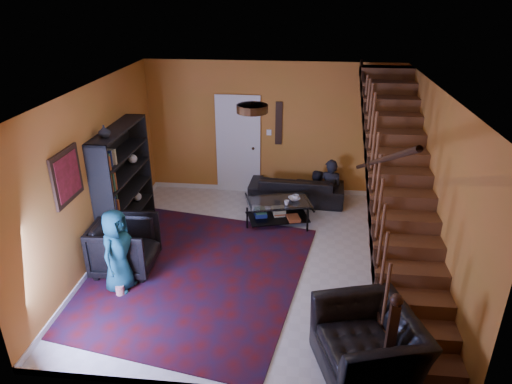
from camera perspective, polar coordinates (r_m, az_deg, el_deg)
floor at (r=7.66m, az=0.27°, el=-8.36°), size 5.50×5.50×0.00m
room at (r=8.98m, az=-7.37°, el=-2.94°), size 5.50×5.50×5.50m
staircase at (r=7.13m, az=17.52°, el=0.52°), size 0.95×5.02×3.18m
bookshelf at (r=8.28m, az=-16.09°, el=0.80°), size 0.35×1.80×2.00m
door at (r=9.74m, az=-2.22°, el=5.74°), size 0.82×0.05×2.05m
framed_picture at (r=6.81m, az=-22.59°, el=1.83°), size 0.04×0.74×0.74m
wall_hanging at (r=9.51m, az=2.86°, el=8.57°), size 0.14×0.03×0.90m
ceiling_fixture at (r=5.82m, az=-0.48°, el=10.38°), size 0.40×0.40×0.10m
rug at (r=7.37m, az=-8.05°, el=-10.04°), size 3.94×4.33×0.02m
sofa at (r=9.53m, az=5.07°, el=0.41°), size 1.98×0.87×0.57m
armchair_left at (r=7.49m, az=-16.04°, el=-6.48°), size 0.96×0.94×0.85m
armchair_right at (r=5.68m, az=13.85°, el=-18.00°), size 1.35×1.45×0.78m
person_adult_a at (r=9.61m, az=9.16°, el=0.14°), size 0.54×0.38×1.39m
person_adult_b at (r=9.65m, az=7.37°, el=-0.46°), size 0.57×0.45×1.14m
person_child at (r=6.95m, az=-16.91°, el=-7.05°), size 0.55×0.71×1.29m
coffee_table at (r=8.66m, az=2.80°, el=-2.31°), size 1.31×0.98×0.45m
cup_a at (r=8.62m, az=4.99°, el=-0.70°), size 0.17×0.17×0.10m
cup_b at (r=8.43m, az=3.85°, el=-1.35°), size 0.11×0.11×0.09m
bowl at (r=8.63m, az=4.81°, el=-0.84°), size 0.28×0.28×0.05m
vase at (r=7.47m, az=-18.45°, el=7.21°), size 0.18×0.18×0.19m
popcorn_bucket at (r=7.10m, az=-16.64°, el=-11.64°), size 0.15×0.15×0.14m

